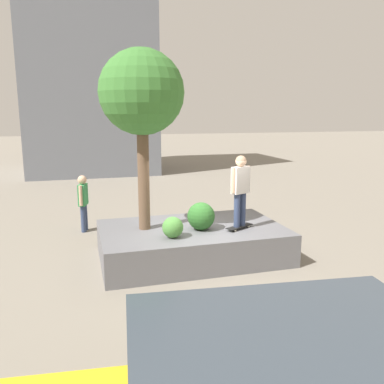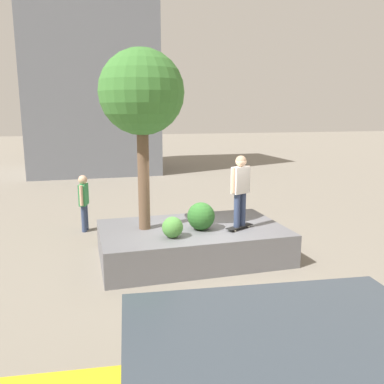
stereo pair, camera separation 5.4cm
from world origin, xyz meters
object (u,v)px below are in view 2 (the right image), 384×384
at_px(plaza_tree, 142,94).
at_px(skateboarder, 240,186).
at_px(passerby_with_bag, 84,199).
at_px(skateboard, 239,227).
at_px(planter_ledge, 192,242).

bearing_deg(plaza_tree, skateboarder, 163.15).
height_order(skateboarder, passerby_with_bag, skateboarder).
xyz_separation_m(plaza_tree, skateboarder, (-2.24, 0.68, -2.16)).
relative_size(plaza_tree, skateboarder, 2.45).
height_order(skateboard, passerby_with_bag, passerby_with_bag).
xyz_separation_m(planter_ledge, plaza_tree, (1.16, -0.21, 3.64)).
relative_size(skateboard, passerby_with_bag, 0.46).
bearing_deg(skateboard, skateboarder, -90.00).
distance_m(planter_ledge, plaza_tree, 3.83).
height_order(plaza_tree, passerby_with_bag, plaza_tree).
distance_m(planter_ledge, passerby_with_bag, 4.10).
bearing_deg(skateboarder, passerby_with_bag, -44.68).
relative_size(skateboard, skateboarder, 0.46).
bearing_deg(plaza_tree, passerby_with_bag, -64.32).
bearing_deg(passerby_with_bag, skateboarder, 135.32).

